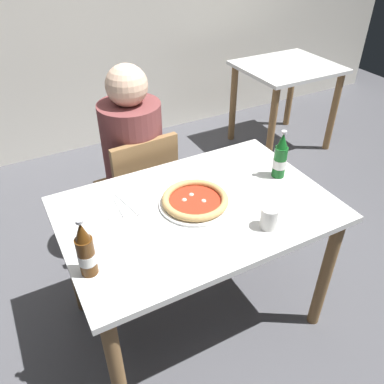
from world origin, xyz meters
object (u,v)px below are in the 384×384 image
diner_seated (135,171)px  pizza_margherita_near (195,201)px  napkin_with_cutlery (123,206)px  dining_table_main (197,226)px  chair_behind_table (140,189)px  paper_cup (269,218)px  beer_bottle_center (86,251)px  dining_table_background (286,83)px  beer_bottle_left (280,158)px

diner_seated → pizza_margherita_near: diner_seated is taller
diner_seated → napkin_with_cutlery: 0.58m
dining_table_main → pizza_margherita_near: (-0.00, 0.02, 0.13)m
chair_behind_table → paper_cup: 0.95m
beer_bottle_center → dining_table_background: bearing=34.9°
chair_behind_table → napkin_with_cutlery: size_ratio=4.50×
chair_behind_table → diner_seated: bearing=-88.7°
paper_cup → pizza_margherita_near: bearing=125.4°
chair_behind_table → paper_cup: size_ratio=8.95×
pizza_margherita_near → diner_seated: bearing=94.6°
dining_table_background → napkin_with_cutlery: napkin_with_cutlery is taller
chair_behind_table → beer_bottle_center: bearing=54.2°
dining_table_main → diner_seated: diner_seated is taller
napkin_with_cutlery → paper_cup: paper_cup is taller
dining_table_main → paper_cup: 0.36m
dining_table_background → beer_bottle_center: beer_bottle_center is taller
beer_bottle_left → beer_bottle_center: 1.02m
diner_seated → paper_cup: diner_seated is taller
chair_behind_table → pizza_margherita_near: size_ratio=2.61×
dining_table_main → chair_behind_table: size_ratio=1.41×
chair_behind_table → dining_table_background: size_ratio=1.06×
chair_behind_table → beer_bottle_center: beer_bottle_center is taller
beer_bottle_left → dining_table_main: bearing=-176.0°
dining_table_main → beer_bottle_center: beer_bottle_center is taller
dining_table_main → napkin_with_cutlery: (-0.29, 0.16, 0.12)m
beer_bottle_left → napkin_with_cutlery: (-0.76, 0.13, -0.10)m
beer_bottle_center → napkin_with_cutlery: (0.24, 0.31, -0.10)m
napkin_with_cutlery → beer_bottle_left: bearing=-9.3°
beer_bottle_center → napkin_with_cutlery: bearing=52.2°
dining_table_main → beer_bottle_center: size_ratio=4.86×
dining_table_main → diner_seated: bearing=94.5°
beer_bottle_center → paper_cup: beer_bottle_center is taller
diner_seated → pizza_margherita_near: 0.67m
diner_seated → chair_behind_table: bearing=-85.3°
dining_table_main → pizza_margherita_near: bearing=92.0°
dining_table_background → paper_cup: bearing=-131.6°
dining_table_main → pizza_margherita_near: size_ratio=3.69×
dining_table_main → diner_seated: 0.66m
diner_seated → beer_bottle_left: (0.53, -0.63, 0.27)m
beer_bottle_center → paper_cup: (0.73, -0.10, -0.06)m
chair_behind_table → pizza_margherita_near: bearing=91.2°
diner_seated → pizza_margherita_near: size_ratio=3.72×
diner_seated → beer_bottle_center: (-0.48, -0.81, 0.27)m
dining_table_background → pizza_margherita_near: size_ratio=2.46×
dining_table_main → beer_bottle_left: (0.47, 0.03, 0.22)m
beer_bottle_left → paper_cup: size_ratio=2.60×
diner_seated → beer_bottle_center: bearing=-120.6°
chair_behind_table → beer_bottle_left: (0.52, -0.58, 0.37)m
dining_table_main → paper_cup: size_ratio=12.63×
pizza_margherita_near → beer_bottle_left: 0.48m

